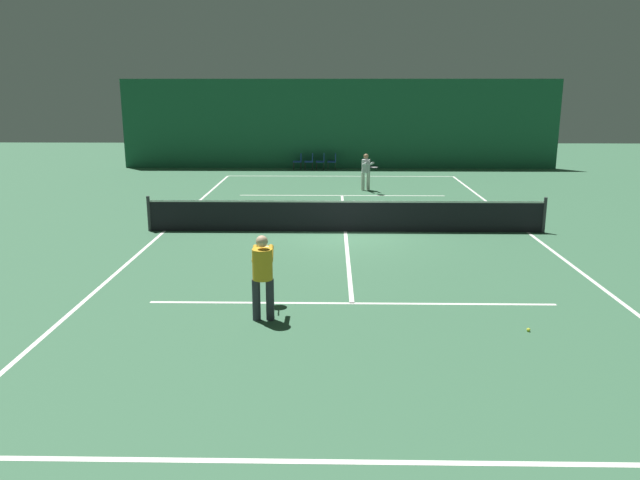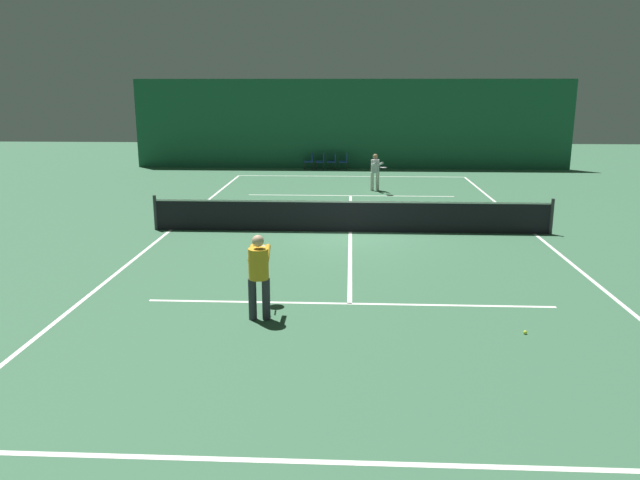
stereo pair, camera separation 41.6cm
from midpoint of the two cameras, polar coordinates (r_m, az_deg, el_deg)
The scene contains 17 objects.
ground_plane at distance 18.87m, azimuth 3.42°, elevation 0.74°, with size 60.00×60.00×0.00m, color #386647.
backdrop_curtain at distance 33.39m, azimuth 3.25°, elevation 10.52°, with size 23.00×0.12×4.64m.
court_line_baseline_far at distance 30.58m, azimuth 3.22°, elevation 5.84°, with size 11.00×0.10×0.00m.
court_line_baseline_near at distance 7.77m, azimuth 4.23°, elevation -19.66°, with size 11.00×0.10×0.00m.
court_line_service_far at distance 25.14m, azimuth 3.29°, elevation 4.08°, with size 8.25×0.10×0.00m.
court_line_service_near at distance 12.72m, azimuth 3.67°, elevation -5.83°, with size 8.25×0.10×0.00m.
court_line_sideline_left at distance 19.59m, azimuth -12.89°, elevation 0.91°, with size 0.10×23.80×0.00m.
court_line_sideline_right at distance 19.72m, azimuth 19.61°, elevation 0.53°, with size 0.10×23.80×0.00m.
court_line_centre at distance 18.87m, azimuth 3.42°, elevation 0.75°, with size 0.10×12.80×0.00m.
tennis_net at distance 18.76m, azimuth 3.44°, elevation 2.26°, with size 12.00×0.10×1.07m.
player_near at distance 11.66m, azimuth -4.60°, elevation -2.77°, with size 0.45×1.36×1.64m.
player_far at distance 26.31m, azimuth 5.55°, elevation 6.44°, with size 0.72×1.33×1.54m.
courtside_chair_0 at distance 33.06m, azimuth -0.55°, elevation 7.31°, with size 0.44×0.44×0.84m.
courtside_chair_1 at distance 33.03m, azimuth 0.50°, elevation 7.31°, with size 0.44×0.44×0.84m.
courtside_chair_2 at distance 33.01m, azimuth 1.55°, elevation 7.30°, with size 0.44×0.44×0.84m.
courtside_chair_3 at distance 33.00m, azimuth 2.61°, elevation 7.29°, with size 0.44×0.44×0.84m.
tennis_ball at distance 11.85m, azimuth 19.22°, elevation -7.98°, with size 0.07×0.07×0.07m.
Camera 2 is at (-0.01, -18.37, 4.30)m, focal length 35.00 mm.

